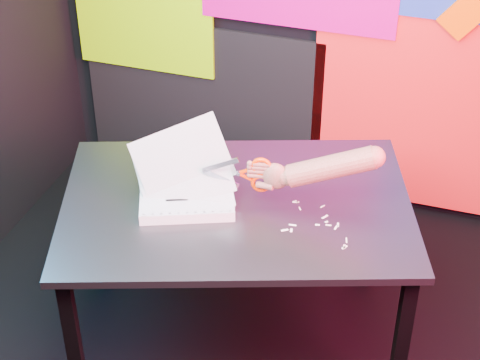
% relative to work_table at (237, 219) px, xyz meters
% --- Properties ---
extents(room, '(3.01, 3.01, 2.71)m').
position_rel_work_table_xyz_m(room, '(0.16, -0.28, 0.68)').
color(room, black).
rests_on(room, ground).
extents(backdrop, '(2.88, 0.05, 2.08)m').
position_rel_work_table_xyz_m(backdrop, '(0.22, 1.19, 0.29)').
color(backdrop, red).
rests_on(backdrop, ground).
extents(work_table, '(1.52, 1.25, 0.75)m').
position_rel_work_table_xyz_m(work_table, '(0.00, 0.00, 0.00)').
color(work_table, black).
rests_on(work_table, ground).
extents(printout_stack, '(0.44, 0.37, 0.33)m').
position_rel_work_table_xyz_m(printout_stack, '(-0.18, -0.06, 0.11)').
color(printout_stack, silver).
rests_on(printout_stack, work_table).
extents(scissors, '(0.26, 0.06, 0.15)m').
position_rel_work_table_xyz_m(scissors, '(0.07, 0.01, 0.21)').
color(scissors, '#979CA9').
rests_on(scissors, printout_stack).
extents(hand_forearm, '(0.47, 0.14, 0.21)m').
position_rel_work_table_xyz_m(hand_forearm, '(0.30, 0.05, 0.26)').
color(hand_forearm, '#92584F').
rests_on(hand_forearm, work_table).
extents(paper_clippings, '(0.25, 0.23, 0.00)m').
position_rel_work_table_xyz_m(paper_clippings, '(0.32, -0.04, 0.08)').
color(paper_clippings, beige).
rests_on(paper_clippings, work_table).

